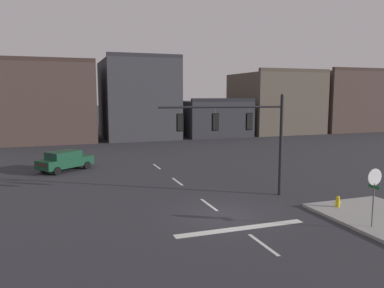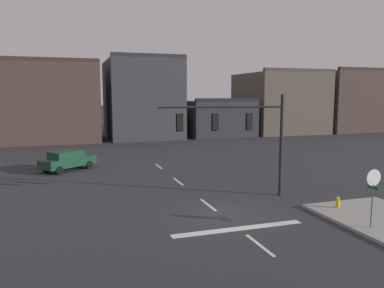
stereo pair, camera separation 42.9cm
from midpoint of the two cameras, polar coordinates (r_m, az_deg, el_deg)
name	(u,v)px [view 1 (the left image)]	position (r m, az deg, el deg)	size (l,w,h in m)	color
ground_plane	(223,215)	(19.70, 4.11, -10.64)	(400.00, 400.00, 0.00)	#2B2B30
stop_bar_paint	(241,228)	(17.98, 6.69, -12.46)	(6.40, 0.50, 0.01)	silver
lane_centreline	(209,205)	(21.46, 1.97, -9.08)	(0.16, 26.40, 0.01)	silver
signal_mast_near_side	(241,128)	(22.47, 6.88, 2.33)	(7.45, 1.17, 6.15)	black
stop_sign	(374,184)	(18.86, 25.09, -5.40)	(0.76, 0.64, 2.83)	#56565B
car_lot_nearside	(65,160)	(32.28, -18.90, -2.32)	(4.60, 4.08, 1.61)	#143D28
fire_hydrant	(338,204)	(21.85, 20.49, -8.38)	(0.40, 0.30, 0.75)	gold
building_row	(212,103)	(57.88, 2.84, 6.11)	(60.15, 12.40, 11.30)	#473833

